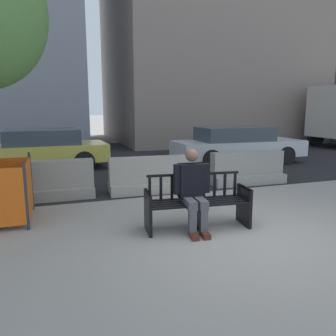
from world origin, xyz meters
The scene contains 9 objects.
ground_plane centered at (0.00, 0.00, 0.00)m, with size 200.00×200.00×0.00m, color gray.
street_asphalt centered at (0.00, 8.70, 0.00)m, with size 120.00×12.00×0.01m, color black.
street_bench centered at (-0.61, 0.59, 0.40)m, with size 1.73×0.69×0.88m.
seated_person centered at (-0.71, 0.54, 0.69)m, with size 0.59×0.75×1.31m.
jersey_barrier_centre centered at (-0.65, 3.13, 0.34)m, with size 2.03×0.77×0.84m.
jersey_barrier_left centered at (-2.99, 3.25, 0.34)m, with size 2.00×0.68×0.84m.
jersey_barrier_right centered at (1.96, 3.17, 0.34)m, with size 2.02×0.73×0.84m.
car_taxi_near centered at (-3.29, 7.07, 0.66)m, with size 4.43×2.14×1.29m.
car_sedan_mid centered at (3.41, 6.15, 0.67)m, with size 4.70×1.89×1.30m.
Camera 1 is at (-2.72, -4.14, 1.94)m, focal length 35.00 mm.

